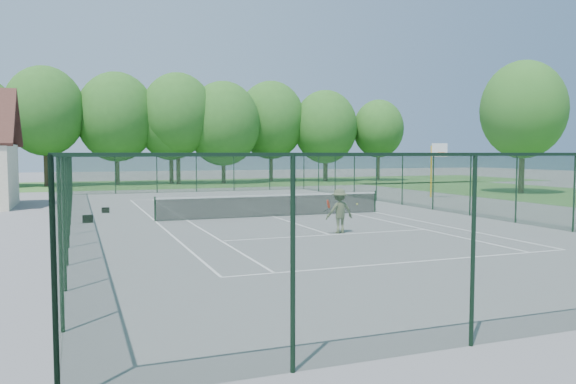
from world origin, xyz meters
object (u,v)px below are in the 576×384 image
Objects in this scene: tennis_player at (339,211)px; tennis_net at (273,204)px; basketball_goal at (436,160)px; sports_bag_a at (88,219)px.

tennis_net is at bearing 94.91° from tennis_player.
basketball_goal is (13.85, 6.60, 1.99)m from tennis_net.
basketball_goal is at bearing 25.47° from tennis_net.
tennis_player is (-13.33, -12.69, -1.73)m from basketball_goal.
basketball_goal is at bearing 10.06° from sports_bag_a.
tennis_net is 8.33m from sports_bag_a.
tennis_player is (0.52, -6.09, 0.26)m from tennis_net.
sports_bag_a is (-22.15, -5.97, -2.40)m from basketball_goal.
sports_bag_a is 0.23× the size of tennis_player.
sports_bag_a is at bearing -164.91° from basketball_goal.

